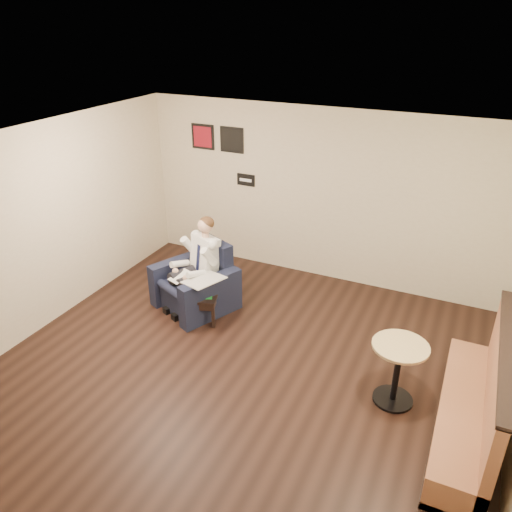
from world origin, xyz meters
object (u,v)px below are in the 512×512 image
at_px(side_table, 201,306).
at_px(banquette, 471,389).
at_px(coffee_mug, 213,288).
at_px(cafe_table, 396,373).
at_px(seated_man, 186,270).
at_px(smartphone, 206,289).
at_px(armchair, 194,278).
at_px(green_folder, 198,294).

xyz_separation_m(side_table, banquette, (3.65, -0.73, 0.38)).
height_order(coffee_mug, cafe_table, cafe_table).
height_order(seated_man, smartphone, seated_man).
xyz_separation_m(coffee_mug, banquette, (3.53, -0.89, 0.13)).
xyz_separation_m(smartphone, banquette, (3.66, -0.89, 0.17)).
bearing_deg(cafe_table, side_table, 169.15).
bearing_deg(smartphone, seated_man, 175.78).
distance_m(armchair, banquette, 4.02).
distance_m(banquette, cafe_table, 0.81).
xyz_separation_m(seated_man, smartphone, (0.30, 0.02, -0.25)).
height_order(coffee_mug, smartphone, coffee_mug).
xyz_separation_m(coffee_mug, smartphone, (-0.12, -0.00, -0.04)).
relative_size(seated_man, green_folder, 3.26).
height_order(armchair, banquette, banquette).
height_order(seated_man, coffee_mug, seated_man).
bearing_deg(smartphone, side_table, -97.35).
height_order(armchair, smartphone, armchair).
relative_size(seated_man, coffee_mug, 15.42).
xyz_separation_m(smartphone, cafe_table, (2.89, -0.71, -0.02)).
distance_m(green_folder, cafe_table, 2.96).
bearing_deg(smartphone, coffee_mug, -7.10).
bearing_deg(cafe_table, coffee_mug, 165.63).
relative_size(armchair, seated_man, 0.75).
xyz_separation_m(side_table, smartphone, (-0.00, 0.15, 0.21)).
bearing_deg(cafe_table, banquette, -13.17).
bearing_deg(side_table, cafe_table, -10.85).
bearing_deg(coffee_mug, green_folder, -128.00).
bearing_deg(smartphone, green_folder, -103.96).
distance_m(side_table, green_folder, 0.21).
bearing_deg(coffee_mug, side_table, -128.00).
distance_m(side_table, smartphone, 0.26).
height_order(seated_man, side_table, seated_man).
bearing_deg(green_folder, banquette, -10.89).
height_order(armchair, side_table, armchair).
xyz_separation_m(seated_man, green_folder, (0.28, -0.16, -0.25)).
xyz_separation_m(armchair, side_table, (0.25, -0.25, -0.28)).
distance_m(smartphone, banquette, 3.77).
relative_size(armchair, smartphone, 7.89).
bearing_deg(green_folder, seated_man, 150.49).
distance_m(seated_man, cafe_table, 3.27).
bearing_deg(banquette, smartphone, 166.39).
bearing_deg(side_table, seated_man, 156.21).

